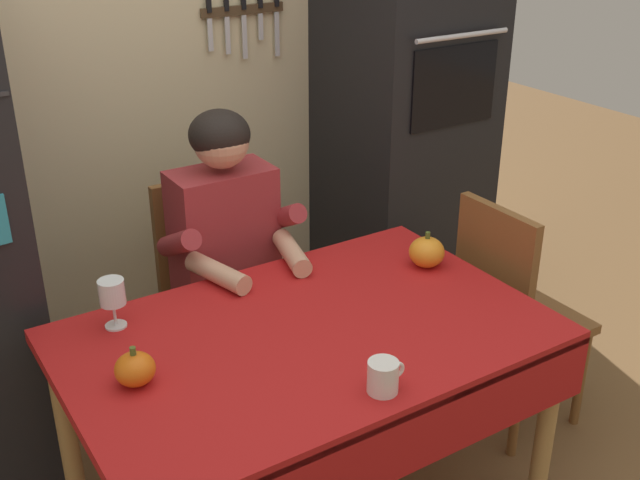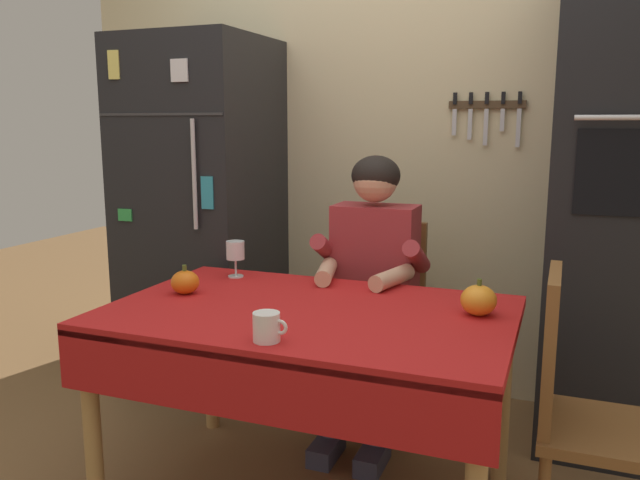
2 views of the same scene
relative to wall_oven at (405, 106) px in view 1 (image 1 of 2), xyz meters
The scene contains 10 objects.
back_wall_assembly 1.09m from the wall_oven, 160.68° to the left, with size 3.70×0.13×2.60m.
wall_oven is the anchor object (origin of this frame).
dining_table 1.45m from the wall_oven, 138.69° to the right, with size 1.40×0.90×0.74m.
chair_behind_person 1.14m from the wall_oven, behind, with size 0.40×0.40×0.93m.
seated_person 1.09m from the wall_oven, 162.29° to the right, with size 0.47×0.55×1.25m.
chair_right_side 1.02m from the wall_oven, 99.95° to the right, with size 0.40×0.40×0.93m.
coffee_mug 1.65m from the wall_oven, 129.60° to the right, with size 0.11×0.08×0.09m.
wine_glass 1.63m from the wall_oven, 159.20° to the right, with size 0.08×0.08×0.15m.
pumpkin_large 1.82m from the wall_oven, 150.61° to the right, with size 0.11×0.11×0.11m.
pumpkin_medium 0.94m from the wall_oven, 122.65° to the right, with size 0.12×0.12×0.13m.
Camera 1 is at (-1.02, -1.57, 1.95)m, focal length 43.72 mm.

